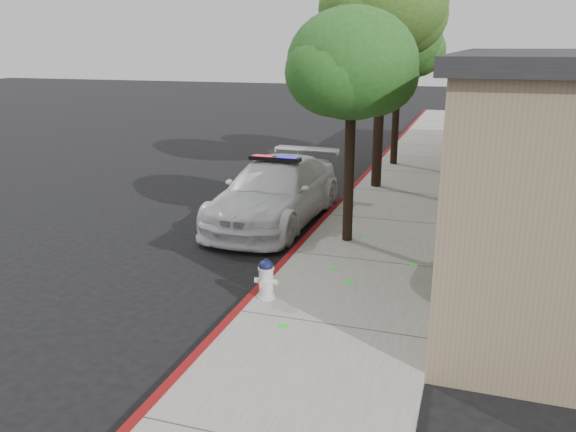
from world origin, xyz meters
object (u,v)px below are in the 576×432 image
Objects in this scene: fire_hydrant at (266,279)px; street_tree_far at (400,45)px; street_tree_mid at (384,6)px; police_car at (275,192)px; street_tree_near at (353,69)px.

fire_hydrant is 13.30m from street_tree_far.
fire_hydrant is 0.10× the size of street_tree_mid.
police_car is 6.53m from street_tree_mid.
street_tree_near is (2.17, -1.28, 3.09)m from police_car.
street_tree_near is at bearing -88.38° from street_tree_far.
street_tree_far is at bearing 78.38° from police_car.
street_tree_mid is (0.35, 9.02, 4.93)m from fire_hydrant.
street_tree_mid reaches higher than fire_hydrant.
street_tree_mid is at bearing 93.13° from street_tree_near.
street_tree_mid is 1.25× the size of street_tree_far.
police_car is 1.10× the size of street_tree_near.
police_car is 0.98× the size of street_tree_far.
street_tree_near reaches higher than fire_hydrant.
street_tree_far reaches higher than street_tree_near.
street_tree_far is (0.39, 12.72, 3.87)m from fire_hydrant.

